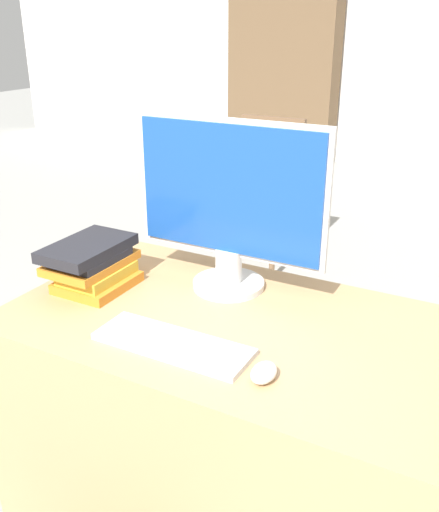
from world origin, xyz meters
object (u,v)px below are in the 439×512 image
object	(u,v)px
keyboard	(173,344)
mouse	(264,373)
far_chair	(264,186)
book_stack	(93,264)
monitor	(229,204)

from	to	relation	value
keyboard	mouse	xyz separation A→B (m)	(0.25, -0.02, 0.01)
far_chair	book_stack	bearing A→B (deg)	-69.42
monitor	mouse	size ratio (longest dim) A/B	7.27
mouse	book_stack	xyz separation A→B (m)	(-0.65, 0.20, 0.05)
far_chair	keyboard	bearing A→B (deg)	-60.98
book_stack	keyboard	bearing A→B (deg)	-24.17
book_stack	mouse	bearing A→B (deg)	-16.97
monitor	keyboard	distance (m)	0.45
mouse	far_chair	size ratio (longest dim) A/B	0.09
mouse	keyboard	bearing A→B (deg)	175.26
book_stack	far_chair	size ratio (longest dim) A/B	0.29
keyboard	book_stack	xyz separation A→B (m)	(-0.39, 0.18, 0.07)
far_chair	mouse	bearing A→B (deg)	-55.70
monitor	book_stack	distance (m)	0.45
monitor	far_chair	xyz separation A→B (m)	(-0.74, 1.94, -0.53)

